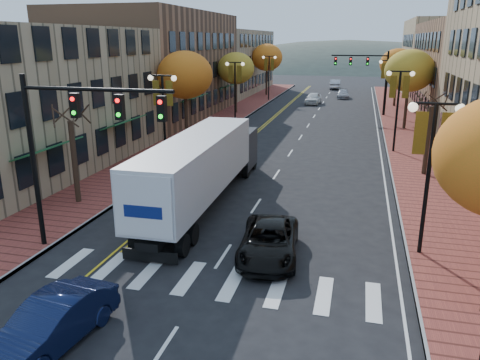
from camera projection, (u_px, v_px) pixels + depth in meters
The scene contains 28 objects.
ground at pixel (188, 311), 14.77m from camera, with size 200.00×200.00×0.00m, color black.
sidewalk_left at pixel (217, 123), 47.02m from camera, with size 4.00×85.00×0.15m, color brown.
sidewalk_right at pixel (405, 132), 42.76m from camera, with size 4.00×85.00×0.15m, color brown.
building_left_near at pixel (5, 101), 29.55m from camera, with size 12.00×22.00×9.00m, color #9E8966.
building_left_mid at pixel (155, 65), 50.59m from camera, with size 12.00×24.00×11.00m, color brown.
building_left_far at pixel (221, 62), 74.00m from camera, with size 12.00×26.00×9.50m, color #9E8966.
building_right_far at pixel (460, 58), 68.15m from camera, with size 15.00×20.00×11.00m, color #9E8966.
tree_left_a at pixel (75, 162), 23.67m from camera, with size 0.28×0.28×4.20m.
tree_left_b at pixel (185, 75), 37.59m from camera, with size 4.48×4.48×7.21m.
tree_left_c at pixel (236, 68), 52.54m from camera, with size 4.16×4.16×6.69m.
tree_left_d at pixel (267, 57), 69.07m from camera, with size 4.61×4.61×7.42m.
tree_right_b at pixel (427, 141), 28.68m from camera, with size 0.28×0.28×4.20m.
tree_right_c at pixel (410, 71), 42.60m from camera, with size 4.48×4.48×7.21m.
tree_right_d at pixel (398, 64), 57.48m from camera, with size 4.35×4.35×7.00m.
lamp_left_b at pixel (163, 103), 30.15m from camera, with size 1.96×0.36×6.05m.
lamp_left_c at pixel (235, 80), 46.84m from camera, with size 1.96×0.36×6.05m.
lamp_left_d at pixel (269, 69), 63.53m from camera, with size 1.96×0.36×6.05m.
lamp_right_a at pixel (431, 150), 17.32m from camera, with size 1.96×0.36×6.05m.
lamp_right_b at pixel (399, 95), 34.01m from camera, with size 1.96×0.36×6.05m.
lamp_right_c at pixel (387, 77), 50.70m from camera, with size 1.96×0.36×6.05m.
traffic_mast_near at pixel (74, 132), 17.42m from camera, with size 6.10×0.35×7.00m.
traffic_mast_far at pixel (369, 71), 51.00m from camera, with size 6.10×0.34×7.00m.
semi_truck at pixel (205, 163), 23.72m from camera, with size 2.60×14.99×3.74m.
navy_sedan at pixel (52, 323), 12.92m from camera, with size 1.48×4.24×1.40m, color #0C1433.
black_suv at pixel (269, 241), 18.25m from camera, with size 2.20×4.76×1.32m, color black.
car_far_white at pixel (313, 98), 61.55m from camera, with size 1.74×4.33×1.48m, color white.
car_far_silver at pixel (343, 94), 67.62m from camera, with size 1.66×4.08×1.18m, color #9B9BA2.
car_far_oncoming at pixel (335, 84), 79.93m from camera, with size 1.68×4.82×1.59m, color #B9B7C0.
Camera 1 is at (4.80, -12.13, 8.24)m, focal length 35.00 mm.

